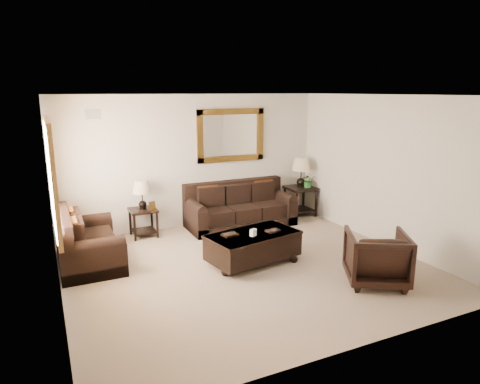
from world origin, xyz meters
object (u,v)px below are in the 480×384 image
sofa (239,210)px  loveseat (85,245)px  end_table_left (142,200)px  armchair (377,255)px  coffee_table (253,244)px  end_table_right (301,178)px

sofa → loveseat: size_ratio=1.38×
end_table_left → armchair: end_table_left is taller
coffee_table → armchair: bearing=-59.3°
end_table_right → coffee_table: size_ratio=0.82×
loveseat → end_table_left: 1.57m
loveseat → sofa: bearing=-75.2°
sofa → armchair: bearing=-79.3°
end_table_left → coffee_table: size_ratio=0.69×
sofa → end_table_right: end_table_right is taller
loveseat → end_table_left: bearing=-50.2°
end_table_left → sofa: bearing=-4.2°
loveseat → armchair: loveseat is taller
coffee_table → sofa: bearing=60.2°
sofa → end_table_left: bearing=175.8°
loveseat → coffee_table: loveseat is taller
loveseat → end_table_right: bearing=-78.9°
loveseat → end_table_right: size_ratio=1.21×
sofa → coffee_table: (-0.65, -1.92, -0.01)m
armchair → end_table_right: bearing=-75.5°
loveseat → end_table_left: size_ratio=1.45×
sofa → coffee_table: bearing=-108.7°
loveseat → armchair: 4.56m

